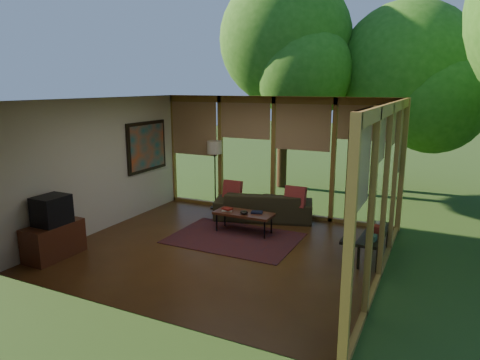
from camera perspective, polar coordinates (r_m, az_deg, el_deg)
The scene contains 25 objects.
floor at distance 7.95m, azimuth -2.36°, elevation -9.17°, with size 5.50×5.50×0.00m, color brown.
ceiling at distance 7.39m, azimuth -2.55°, elevation 10.68°, with size 5.50×5.50×0.00m, color silver.
wall_left at distance 9.16m, azimuth -17.81°, elevation 1.94°, with size 0.04×5.00×2.70m, color beige.
wall_front at distance 5.55m, azimuth -14.78°, elevation -4.52°, with size 5.50×0.04×2.70m, color beige.
window_wall_back at distance 9.79m, azimuth 4.49°, elevation 3.16°, with size 5.50×0.12×2.70m, color olive.
window_wall_right at distance 6.73m, azimuth 18.66°, elevation -1.78°, with size 0.12×5.00×2.70m, color olive.
tree_nw at distance 12.55m, azimuth 6.06°, elevation 18.05°, with size 3.65×3.65×6.00m.
tree_ne at distance 12.69m, azimuth 21.36°, elevation 13.04°, with size 3.81×3.81×5.14m.
rug at distance 8.46m, azimuth -0.77°, elevation -7.75°, with size 2.44×1.73×0.01m, color maroon.
sofa at distance 9.57m, azimuth 3.15°, elevation -3.40°, with size 2.15×0.84×0.63m, color #352F1A.
pillow_left at distance 9.76m, azimuth -1.01°, elevation -1.36°, with size 0.43×0.14×0.43m, color maroon.
pillow_right at distance 9.20m, azimuth 7.37°, elevation -2.27°, with size 0.45×0.15×0.45m, color maroon.
ct_book_lower at distance 8.75m, azimuth -1.70°, elevation -4.05°, with size 0.21×0.15×0.03m, color #AFA99E.
ct_book_upper at distance 8.74m, azimuth -1.70°, elevation -3.86°, with size 0.20×0.15×0.03m, color maroon.
ct_book_side at distance 8.62m, azimuth 2.25°, elevation -4.32°, with size 0.22×0.17×0.03m, color black.
ct_bowl at distance 8.53m, azimuth 0.53°, elevation -4.34°, with size 0.16×0.16×0.07m, color black.
media_cabinet at distance 8.17m, azimuth -23.57°, elevation -7.40°, with size 0.50×1.00×0.60m, color #592918.
television at distance 7.99m, azimuth -23.82°, elevation -3.71°, with size 0.45×0.55×0.50m, color black.
console_book_a at distance 7.40m, azimuth 15.91°, elevation -7.20°, with size 0.24×0.18×0.09m, color #325746.
console_book_b at distance 7.82m, azimuth 16.50°, elevation -6.09°, with size 0.24×0.18×0.11m, color maroon.
console_book_c at distance 8.21m, azimuth 16.96°, elevation -5.41°, with size 0.23×0.17×0.06m, color #AFA99E.
floor_lamp at distance 10.18m, azimuth -3.39°, elevation 3.86°, with size 0.36×0.36×1.65m.
coffee_table at distance 8.66m, azimuth 0.52°, elevation -4.57°, with size 1.20×0.50×0.43m.
side_console at distance 7.81m, azimuth 16.39°, elevation -6.89°, with size 0.60×1.40×0.46m.
wall_painting at distance 10.15m, azimuth -12.30°, elevation 4.38°, with size 0.06×1.35×1.15m.
Camera 1 is at (3.50, -6.50, 2.94)m, focal length 32.00 mm.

